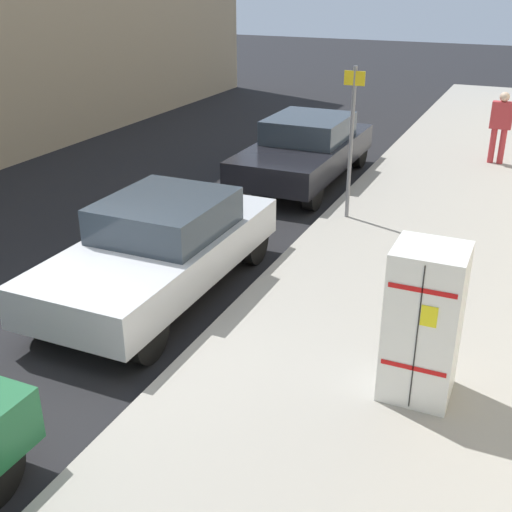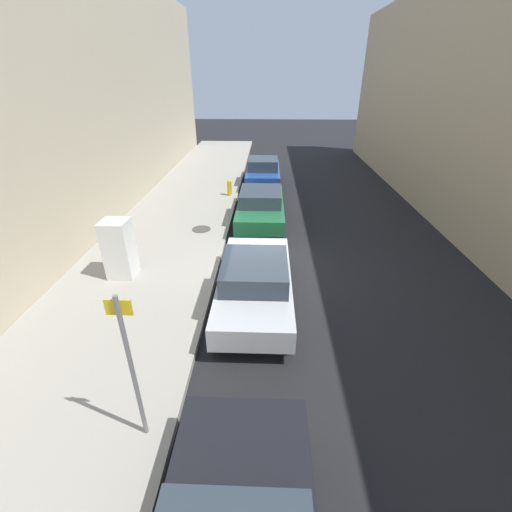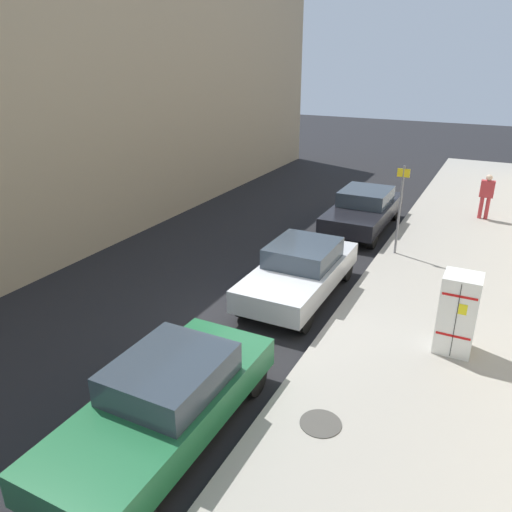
% 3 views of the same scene
% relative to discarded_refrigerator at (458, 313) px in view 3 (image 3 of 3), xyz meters
% --- Properties ---
extents(ground_plane, '(80.00, 80.00, 0.00)m').
position_rel_discarded_refrigerator_xyz_m(ground_plane, '(4.26, 0.68, -1.00)').
color(ground_plane, black).
extents(sidewalk_slab, '(4.45, 44.00, 0.16)m').
position_rel_discarded_refrigerator_xyz_m(sidewalk_slab, '(0.46, 0.68, -0.92)').
color(sidewalk_slab, '#9E998E').
rests_on(sidewalk_slab, ground).
extents(discarded_refrigerator, '(0.73, 0.71, 1.69)m').
position_rel_discarded_refrigerator_xyz_m(discarded_refrigerator, '(0.00, 0.00, 0.00)').
color(discarded_refrigerator, white).
rests_on(discarded_refrigerator, sidewalk_slab).
extents(manhole_cover, '(0.70, 0.70, 0.02)m').
position_rel_discarded_refrigerator_xyz_m(manhole_cover, '(1.66, 3.37, -0.83)').
color(manhole_cover, '#47443F').
rests_on(manhole_cover, sidewalk_slab).
extents(street_sign_post, '(0.36, 0.07, 2.70)m').
position_rel_discarded_refrigerator_xyz_m(street_sign_post, '(2.24, -4.90, 0.66)').
color(street_sign_post, slate).
rests_on(street_sign_post, sidewalk_slab).
extents(pedestrian_walking_far, '(0.48, 0.22, 1.65)m').
position_rel_discarded_refrigerator_xyz_m(pedestrian_walking_far, '(0.09, -9.83, 0.11)').
color(pedestrian_walking_far, '#B73338').
rests_on(pedestrian_walking_far, sidewalk_slab).
extents(parked_sedan_dark, '(1.84, 4.56, 1.41)m').
position_rel_discarded_refrigerator_xyz_m(parked_sedan_dark, '(3.88, -7.13, -0.26)').
color(parked_sedan_dark, black).
rests_on(parked_sedan_dark, ground).
extents(parked_sedan_silver, '(1.79, 4.33, 1.41)m').
position_rel_discarded_refrigerator_xyz_m(parked_sedan_silver, '(3.88, -1.15, -0.27)').
color(parked_sedan_silver, silver).
rests_on(parked_sedan_silver, ground).
extents(parked_sedan_green, '(1.79, 4.57, 1.38)m').
position_rel_discarded_refrigerator_xyz_m(parked_sedan_green, '(3.88, 4.60, -0.29)').
color(parked_sedan_green, '#1E6038').
rests_on(parked_sedan_green, ground).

